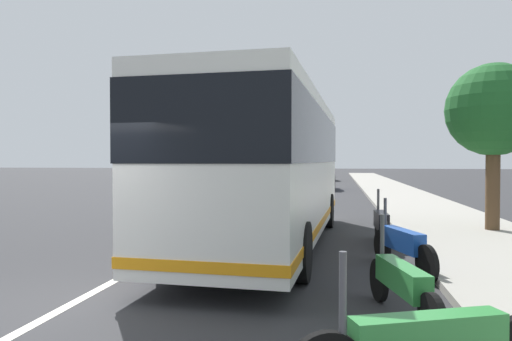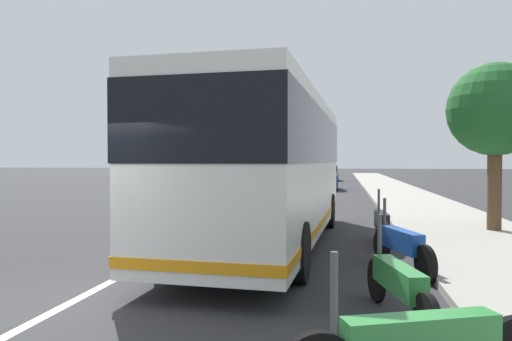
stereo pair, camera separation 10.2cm
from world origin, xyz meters
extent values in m
plane|color=#2D2D30|center=(0.00, 0.00, 0.00)|extent=(220.00, 220.00, 0.00)
cube|color=#9E998E|center=(10.00, -6.98, 0.07)|extent=(110.00, 3.60, 0.14)
cube|color=silver|center=(10.00, 0.00, 0.00)|extent=(110.00, 0.16, 0.01)
cube|color=silver|center=(5.38, -2.07, 1.87)|extent=(10.14, 2.91, 3.04)
cube|color=black|center=(5.38, -2.07, 2.53)|extent=(10.18, 2.95, 1.16)
cube|color=orange|center=(5.38, -2.07, 0.60)|extent=(10.17, 2.94, 0.16)
cylinder|color=black|center=(8.65, -1.11, 0.50)|extent=(1.01, 0.35, 1.00)
cylinder|color=black|center=(8.54, -3.34, 0.50)|extent=(1.01, 0.35, 1.00)
cylinder|color=black|center=(2.23, -0.81, 0.50)|extent=(1.01, 0.35, 1.00)
cylinder|color=black|center=(2.12, -3.03, 0.50)|extent=(1.01, 0.35, 1.00)
cube|color=#338C3F|center=(-1.50, -4.37, 0.59)|extent=(0.72, 1.31, 0.30)
cylinder|color=#4C4C51|center=(-1.78, -3.68, 0.94)|extent=(0.06, 0.06, 0.70)
cylinder|color=black|center=(1.32, -4.21, 0.30)|extent=(0.60, 0.22, 0.60)
cylinder|color=black|center=(-0.33, -4.62, 0.30)|extent=(0.60, 0.22, 0.60)
cube|color=#338C3F|center=(0.49, -4.42, 0.55)|extent=(1.29, 0.54, 0.33)
cylinder|color=#4C4C51|center=(1.19, -4.24, 0.90)|extent=(0.06, 0.06, 0.70)
cylinder|color=black|center=(4.01, -4.50, 0.31)|extent=(0.62, 0.29, 0.63)
cylinder|color=black|center=(2.44, -5.06, 0.31)|extent=(0.62, 0.29, 0.63)
cube|color=#1947A5|center=(3.22, -4.78, 0.56)|extent=(1.26, 0.65, 0.38)
cylinder|color=#4C4C51|center=(3.89, -4.54, 0.91)|extent=(0.06, 0.06, 0.70)
cylinder|color=black|center=(6.52, -4.61, 0.34)|extent=(0.68, 0.10, 0.68)
cylinder|color=black|center=(4.99, -4.66, 0.34)|extent=(0.68, 0.10, 0.68)
cube|color=black|center=(5.75, -4.63, 0.59)|extent=(1.16, 0.27, 0.39)
cylinder|color=#4C4C51|center=(6.41, -4.62, 0.94)|extent=(0.06, 0.06, 0.70)
cube|color=gray|center=(41.03, -2.35, 0.54)|extent=(4.32, 1.96, 0.72)
cube|color=black|center=(40.87, -2.36, 1.19)|extent=(2.23, 1.77, 0.59)
cylinder|color=black|center=(42.43, -1.47, 0.32)|extent=(0.64, 0.23, 0.64)
cylinder|color=black|center=(42.46, -3.18, 0.32)|extent=(0.64, 0.23, 0.64)
cylinder|color=black|center=(39.60, -1.53, 0.32)|extent=(0.64, 0.23, 0.64)
cylinder|color=black|center=(39.63, -3.24, 0.32)|extent=(0.64, 0.23, 0.64)
cube|color=navy|center=(43.42, 2.10, 0.54)|extent=(4.50, 1.89, 0.72)
cube|color=black|center=(43.71, 2.10, 1.13)|extent=(2.21, 1.72, 0.47)
cylinder|color=black|center=(41.93, 1.26, 0.32)|extent=(0.64, 0.22, 0.64)
cylinder|color=black|center=(41.94, 2.96, 0.32)|extent=(0.64, 0.22, 0.64)
cylinder|color=black|center=(44.90, 1.24, 0.32)|extent=(0.64, 0.22, 0.64)
cylinder|color=black|center=(44.91, 2.94, 0.32)|extent=(0.64, 0.22, 0.64)
cube|color=navy|center=(26.73, -2.44, 0.59)|extent=(4.30, 1.97, 0.82)
cube|color=black|center=(26.73, -2.44, 1.29)|extent=(2.16, 1.77, 0.56)
cylinder|color=black|center=(28.12, -1.55, 0.32)|extent=(0.64, 0.23, 0.64)
cylinder|color=black|center=(28.15, -3.27, 0.32)|extent=(0.64, 0.23, 0.64)
cylinder|color=black|center=(25.30, -1.61, 0.32)|extent=(0.64, 0.23, 0.64)
cylinder|color=black|center=(25.34, -3.33, 0.32)|extent=(0.64, 0.23, 0.64)
cylinder|color=brown|center=(7.93, -7.72, 1.31)|extent=(0.36, 0.36, 2.61)
sphere|color=#1E5B26|center=(7.93, -7.72, 3.35)|extent=(2.47, 2.47, 2.47)
camera|label=1|loc=(-5.46, -3.64, 1.99)|focal=32.75mm
camera|label=2|loc=(-5.44, -3.74, 1.99)|focal=32.75mm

